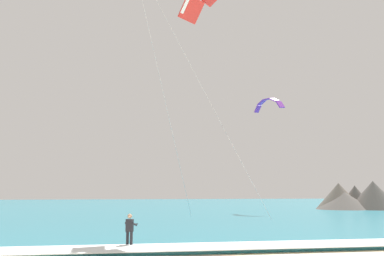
# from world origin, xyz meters

# --- Properties ---
(sea) EXTENTS (200.00, 120.00, 0.20)m
(sea) POSITION_xyz_m (0.00, 73.65, 0.10)
(sea) COLOR teal
(sea) RESTS_ON ground
(surf_foam) EXTENTS (200.00, 2.83, 0.04)m
(surf_foam) POSITION_xyz_m (0.00, 14.65, 0.22)
(surf_foam) COLOR white
(surf_foam) RESTS_ON sea
(surfboard) EXTENTS (1.03, 1.45, 0.09)m
(surfboard) POSITION_xyz_m (-1.56, 15.84, 0.03)
(surfboard) COLOR yellow
(surfboard) RESTS_ON ground
(kitesurfer) EXTENTS (0.67, 0.67, 1.69)m
(kitesurfer) POSITION_xyz_m (-1.55, 15.86, 0.94)
(kitesurfer) COLOR #232328
(kitesurfer) RESTS_ON ground
(kite_distant) EXTENTS (2.87, 4.46, 1.66)m
(kite_distant) POSITION_xyz_m (17.33, 47.17, 14.02)
(kite_distant) COLOR purple
(headland_right) EXTENTS (11.79, 9.51, 4.18)m
(headland_right) POSITION_xyz_m (31.72, 52.39, 1.82)
(headland_right) COLOR #56514C
(headland_right) RESTS_ON ground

